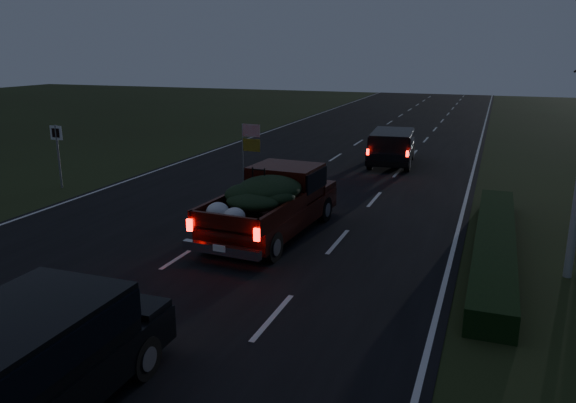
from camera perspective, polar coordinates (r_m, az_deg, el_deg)
The scene contains 7 objects.
ground at distance 15.34m, azimuth -10.62°, elevation -5.43°, with size 120.00×120.00×0.00m, color black.
road_asphalt at distance 15.34m, azimuth -10.62°, elevation -5.39°, with size 14.00×120.00×0.02m, color black.
hedge_row at distance 16.05m, azimuth 20.25°, elevation -4.06°, with size 1.00×10.00×0.60m, color black.
route_sign at distance 23.85m, azimuth -22.37°, elevation 5.19°, with size 0.55×0.08×2.50m.
pickup_truck at distance 16.46m, azimuth -1.59°, elevation 0.23°, with size 2.45×5.66×2.91m.
lead_suv at distance 27.14m, azimuth 10.52°, elevation 5.74°, with size 2.30×4.73×1.32m.
rear_suv at distance 9.05m, azimuth -26.31°, elevation -14.57°, with size 2.35×5.01×1.43m.
Camera 1 is at (7.56, -12.24, 5.34)m, focal length 35.00 mm.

